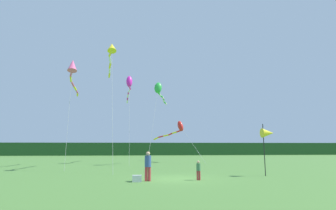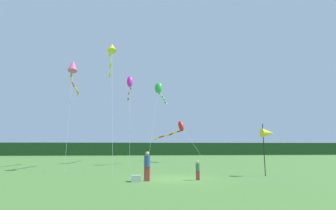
% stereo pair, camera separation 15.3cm
% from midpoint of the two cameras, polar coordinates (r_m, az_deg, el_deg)
% --- Properties ---
extents(ground_plane, '(120.00, 120.00, 0.00)m').
position_cam_midpoint_polar(ground_plane, '(17.73, 2.02, -15.86)').
color(ground_plane, '#477533').
extents(distant_treeline, '(108.00, 3.54, 2.89)m').
position_cam_midpoint_polar(distant_treeline, '(62.51, -3.10, -9.59)').
color(distant_treeline, '#234C23').
rests_on(distant_treeline, ground).
extents(person_adult, '(0.39, 0.39, 1.78)m').
position_cam_midpoint_polar(person_adult, '(16.49, -4.32, -12.88)').
color(person_adult, '#B23338').
rests_on(person_adult, ground).
extents(person_child, '(0.26, 0.26, 1.20)m').
position_cam_midpoint_polar(person_child, '(17.03, 6.80, -13.81)').
color(person_child, '#B23338').
rests_on(person_child, ground).
extents(cooler_box, '(0.56, 0.32, 0.40)m').
position_cam_midpoint_polar(cooler_box, '(16.25, -6.71, -15.72)').
color(cooler_box, silver).
rests_on(cooler_box, ground).
extents(banner_flag_pole, '(0.90, 0.70, 3.74)m').
position_cam_midpoint_polar(banner_flag_pole, '(20.59, 21.18, -5.85)').
color(banner_flag_pole, black).
rests_on(banner_flag_pole, ground).
extents(kite_rainbow, '(1.65, 9.11, 11.04)m').
position_cam_midpoint_polar(kite_rainbow, '(29.09, -19.92, 7.31)').
color(kite_rainbow, '#B2B2B2').
rests_on(kite_rainbow, ground).
extents(kite_red, '(5.94, 8.98, 5.66)m').
position_cam_midpoint_polar(kite_red, '(35.74, 2.27, -5.14)').
color(kite_red, '#B2B2B2').
rests_on(kite_red, ground).
extents(kite_green, '(2.68, 7.38, 9.81)m').
position_cam_midpoint_polar(kite_green, '(31.44, -1.83, 3.42)').
color(kite_green, '#B2B2B2').
rests_on(kite_green, ground).
extents(kite_magenta, '(1.17, 10.35, 11.44)m').
position_cam_midpoint_polar(kite_magenta, '(35.30, -8.28, 4.51)').
color(kite_magenta, '#B2B2B2').
rests_on(kite_magenta, ground).
extents(kite_yellow, '(1.94, 9.45, 12.22)m').
position_cam_midpoint_polar(kite_yellow, '(27.01, -12.11, 11.26)').
color(kite_yellow, '#B2B2B2').
rests_on(kite_yellow, ground).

